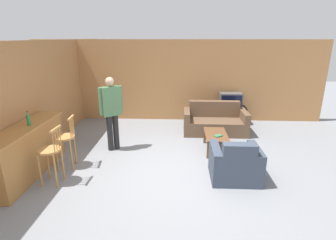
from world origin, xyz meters
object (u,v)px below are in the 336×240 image
coffee_table (216,136)px  bottle (28,119)px  bar_chair_near (50,154)px  armchair_near (235,164)px  tv_unit (229,115)px  bar_chair_mid (65,140)px  couch_far (215,122)px  book_on_table (218,136)px  tv (231,100)px  person_by_window (111,110)px

coffee_table → bottle: bearing=-161.4°
bottle → bar_chair_near: bearing=-35.0°
armchair_near → tv_unit: bearing=81.8°
bar_chair_mid → bottle: bearing=-153.3°
couch_far → book_on_table: bearing=-94.1°
tv → bottle: bearing=-142.7°
tv_unit → coffee_table: bearing=-108.2°
tv_unit → person_by_window: (-3.22, -2.21, 0.74)m
bar_chair_mid → tv_unit: 5.09m
tv → bar_chair_mid: bearing=-141.5°
coffee_table → book_on_table: bearing=-81.6°
tv_unit → person_by_window: size_ratio=0.56×
bar_chair_near → couch_far: (3.40, 2.96, -0.30)m
bar_chair_near → couch_far: bearing=41.1°
tv → person_by_window: person_by_window is taller
bar_chair_mid → bar_chair_near: bearing=-90.0°
armchair_near → bottle: bottle is taller
bottle → person_by_window: 1.80m
coffee_table → bar_chair_mid: bearing=-162.8°
tv → bottle: 5.69m
bar_chair_mid → person_by_window: size_ratio=0.62×
person_by_window → bar_chair_near: bearing=-115.0°
armchair_near → tv: 3.57m
book_on_table → person_by_window: 2.60m
couch_far → bar_chair_mid: bearing=-145.8°
bar_chair_mid → tv: bearing=38.5°
bar_chair_near → coffee_table: bar_chair_near is taller
tv_unit → bar_chair_near: bearing=-136.1°
couch_far → person_by_window: (-2.64, -1.35, 0.71)m
tv → book_on_table: 2.44m
armchair_near → person_by_window: bearing=154.3°
book_on_table → person_by_window: person_by_window is taller
tv_unit → bottle: (-4.52, -3.44, 0.87)m
tv_unit → tv: 0.50m
armchair_near → coffee_table: 1.37m
couch_far → tv_unit: couch_far is taller
bar_chair_near → bar_chair_mid: size_ratio=1.00×
tv → book_on_table: tv is taller
bar_chair_near → tv_unit: bearing=43.9°
tv → person_by_window: bearing=-145.6°
couch_far → person_by_window: bearing=-153.0°
armchair_near → coffee_table: bearing=98.5°
bar_chair_mid → person_by_window: bearing=51.8°
book_on_table → armchair_near: bearing=-81.5°
couch_far → armchair_near: 2.65m
couch_far → coffee_table: (-0.13, -1.30, 0.06)m
tv → tv_unit: bearing=90.0°
couch_far → armchair_near: bearing=-88.4°
armchair_near → bar_chair_mid: bearing=174.3°
bar_chair_mid → armchair_near: bearing=-5.7°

